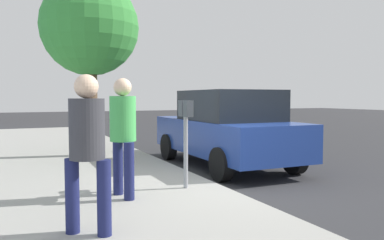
% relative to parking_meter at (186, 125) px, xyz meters
% --- Properties ---
extents(ground_plane, '(80.00, 80.00, 0.00)m').
position_rel_parking_meter_xyz_m(ground_plane, '(0.07, -0.61, -1.17)').
color(ground_plane, '#2B2B2D').
rests_on(ground_plane, ground).
extents(sidewalk_slab, '(28.00, 6.00, 0.15)m').
position_rel_parking_meter_xyz_m(sidewalk_slab, '(0.07, 2.39, -1.09)').
color(sidewalk_slab, gray).
rests_on(sidewalk_slab, ground_plane).
extents(parking_meter, '(0.36, 0.12, 1.41)m').
position_rel_parking_meter_xyz_m(parking_meter, '(0.00, 0.00, 0.00)').
color(parking_meter, gray).
rests_on(parking_meter, sidewalk_slab).
extents(pedestrian_at_meter, '(0.52, 0.38, 1.73)m').
position_rel_parking_meter_xyz_m(pedestrian_at_meter, '(-0.14, 1.06, 0.00)').
color(pedestrian_at_meter, '#191E4C').
rests_on(pedestrian_at_meter, sidewalk_slab).
extents(pedestrian_bystander, '(0.37, 0.44, 1.70)m').
position_rel_parking_meter_xyz_m(pedestrian_bystander, '(-1.49, 1.78, -0.03)').
color(pedestrian_bystander, '#191E4C').
rests_on(pedestrian_bystander, sidewalk_slab).
extents(parked_sedan_near, '(4.42, 2.00, 1.77)m').
position_rel_parking_meter_xyz_m(parked_sedan_near, '(2.14, -1.96, -0.27)').
color(parked_sedan_near, navy).
rests_on(parked_sedan_near, ground_plane).
extents(street_tree, '(2.41, 2.41, 4.41)m').
position_rel_parking_meter_xyz_m(street_tree, '(4.19, 0.76, 2.16)').
color(street_tree, brown).
rests_on(street_tree, sidewalk_slab).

